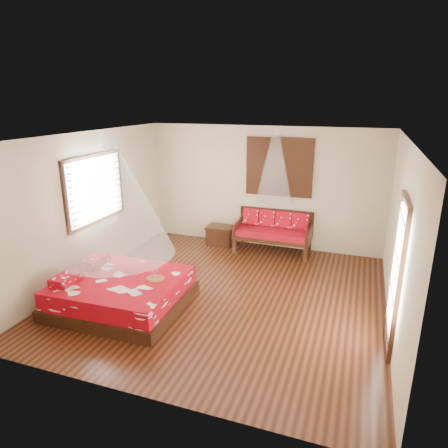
{
  "coord_description": "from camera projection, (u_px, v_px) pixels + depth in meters",
  "views": [
    {
      "loc": [
        2.16,
        -6.1,
        3.39
      ],
      "look_at": [
        -0.19,
        0.55,
        1.15
      ],
      "focal_mm": 32.0,
      "sensor_mm": 36.0,
      "label": 1
    }
  ],
  "objects": [
    {
      "name": "glazed_door",
      "position": [
        396.0,
        275.0,
        5.46
      ],
      "size": [
        0.08,
        1.02,
        2.16
      ],
      "color": "black",
      "rests_on": "floor"
    },
    {
      "name": "mosquito_net_daybed",
      "position": [
        275.0,
        166.0,
        8.49
      ],
      "size": [
        0.77,
        0.77,
        1.5
      ],
      "primitive_type": "cone",
      "color": "white",
      "rests_on": "ceiling"
    },
    {
      "name": "bed",
      "position": [
        121.0,
        292.0,
        6.75
      ],
      "size": [
        2.12,
        1.93,
        0.64
      ],
      "rotation": [
        0.0,
        0.0,
        0.03
      ],
      "color": "black",
      "rests_on": "floor"
    },
    {
      "name": "daybed",
      "position": [
        273.0,
        230.0,
        9.06
      ],
      "size": [
        1.71,
        0.76,
        0.94
      ],
      "color": "black",
      "rests_on": "floor"
    },
    {
      "name": "storage_chest",
      "position": [
        221.0,
        235.0,
        9.62
      ],
      "size": [
        0.64,
        0.47,
        0.45
      ],
      "rotation": [
        0.0,
        0.0,
        0.0
      ],
      "color": "black",
      "rests_on": "floor"
    },
    {
      "name": "mosquito_net_main",
      "position": [
        114.0,
        200.0,
        6.26
      ],
      "size": [
        1.85,
        1.85,
        1.8
      ],
      "primitive_type": "cone",
      "color": "white",
      "rests_on": "ceiling"
    },
    {
      "name": "room",
      "position": [
        224.0,
        220.0,
        6.76
      ],
      "size": [
        5.54,
        5.54,
        2.84
      ],
      "color": "black",
      "rests_on": "ground"
    },
    {
      "name": "shutter_panel",
      "position": [
        279.0,
        167.0,
        8.94
      ],
      "size": [
        1.52,
        0.06,
        1.32
      ],
      "color": "black",
      "rests_on": "wall_back"
    },
    {
      "name": "wine_tray",
      "position": [
        155.0,
        276.0,
        6.62
      ],
      "size": [
        0.29,
        0.29,
        0.23
      ],
      "rotation": [
        0.0,
        0.0,
        0.29
      ],
      "color": "brown",
      "rests_on": "bed"
    },
    {
      "name": "window_left",
      "position": [
        96.0,
        189.0,
        7.71
      ],
      "size": [
        0.1,
        1.74,
        1.34
      ],
      "color": "black",
      "rests_on": "wall_left"
    }
  ]
}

